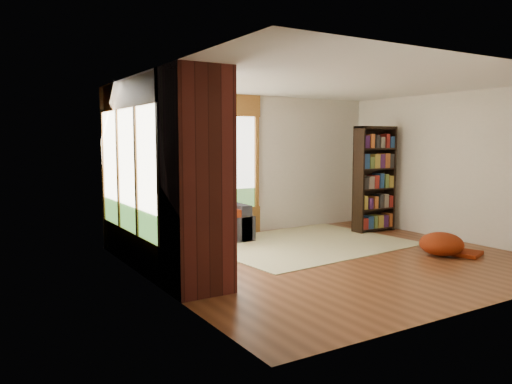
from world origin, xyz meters
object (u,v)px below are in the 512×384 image
bookshelf (375,179)px  pouf (441,243)px  brick_chimney (196,181)px  area_rug (305,243)px  dog_tan (191,199)px  sectional_sofa (168,233)px  dog_brindle (179,208)px

bookshelf → pouf: bearing=-106.0°
brick_chimney → area_rug: 3.33m
pouf → dog_tan: bearing=139.5°
sectional_sofa → bookshelf: size_ratio=1.09×
dog_tan → area_rug: bearing=-57.1°
bookshelf → pouf: 2.28m
brick_chimney → area_rug: bearing=28.5°
sectional_sofa → bookshelf: bearing=-9.1°
area_rug → dog_brindle: (-2.24, 0.12, 0.76)m
sectional_sofa → pouf: bearing=-38.6°
dog_tan → brick_chimney: bearing=-145.7°
area_rug → bookshelf: bearing=7.6°
dog_tan → sectional_sofa: bearing=168.9°
pouf → brick_chimney: bearing=175.2°
brick_chimney → bookshelf: size_ratio=1.28×
brick_chimney → pouf: size_ratio=3.93×
bookshelf → dog_tan: 3.65m
bookshelf → brick_chimney: bearing=-159.3°
brick_chimney → dog_brindle: bearing=74.1°
dog_tan → bookshelf: bearing=-41.6°
pouf → dog_tan: 4.02m
brick_chimney → sectional_sofa: size_ratio=1.18×
bookshelf → dog_brindle: (-4.09, -0.12, -0.25)m
bookshelf → pouf: size_ratio=3.07×
sectional_sofa → area_rug: bearing=-19.0°
pouf → bookshelf: bearing=74.0°
pouf → area_rug: bearing=125.1°
brick_chimney → dog_tan: 2.48m
area_rug → pouf: size_ratio=5.05×
area_rug → dog_brindle: size_ratio=3.87×
brick_chimney → dog_tan: (0.93, 2.25, -0.51)m
sectional_sofa → dog_brindle: (0.00, -0.46, 0.46)m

